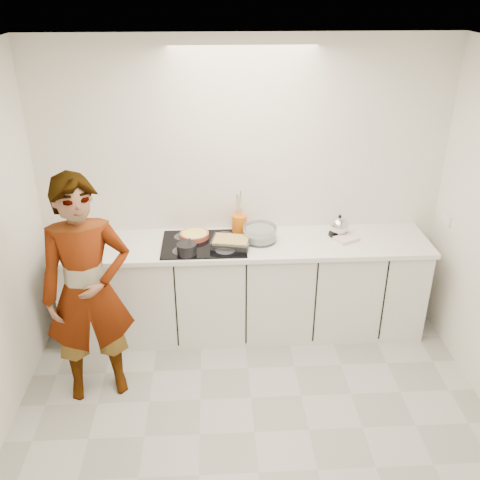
{
  "coord_description": "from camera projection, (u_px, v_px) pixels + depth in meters",
  "views": [
    {
      "loc": [
        -0.26,
        -2.86,
        2.99
      ],
      "look_at": [
        -0.05,
        1.05,
        1.05
      ],
      "focal_mm": 40.0,
      "sensor_mm": 36.0,
      "label": 1
    }
  ],
  "objects": [
    {
      "name": "ceiling",
      "position": [
        261.0,
        61.0,
        2.75
      ],
      "size": [
        3.6,
        3.2,
        0.0
      ],
      "primitive_type": "cube",
      "color": "white",
      "rests_on": "wall_back"
    },
    {
      "name": "mixing_bowl",
      "position": [
        260.0,
        234.0,
        4.65
      ],
      "size": [
        0.39,
        0.39,
        0.14
      ],
      "color": "silver",
      "rests_on": "countertop"
    },
    {
      "name": "utensil_crock",
      "position": [
        239.0,
        224.0,
        4.79
      ],
      "size": [
        0.17,
        0.17,
        0.17
      ],
      "primitive_type": "cylinder",
      "rotation": [
        0.0,
        0.0,
        -0.38
      ],
      "color": "orange",
      "rests_on": "countertop"
    },
    {
      "name": "kettle",
      "position": [
        339.0,
        227.0,
        4.74
      ],
      "size": [
        0.23,
        0.23,
        0.2
      ],
      "color": "black",
      "rests_on": "countertop"
    },
    {
      "name": "saucepan",
      "position": [
        187.0,
        249.0,
        4.41
      ],
      "size": [
        0.18,
        0.18,
        0.16
      ],
      "color": "black",
      "rests_on": "hob"
    },
    {
      "name": "hob",
      "position": [
        204.0,
        244.0,
        4.61
      ],
      "size": [
        0.72,
        0.54,
        0.01
      ],
      "primitive_type": "cube",
      "color": "black",
      "rests_on": "countertop"
    },
    {
      "name": "tart_dish",
      "position": [
        194.0,
        235.0,
        4.7
      ],
      "size": [
        0.26,
        0.26,
        0.04
      ],
      "color": "#AA4D3A",
      "rests_on": "hob"
    },
    {
      "name": "baking_dish",
      "position": [
        231.0,
        242.0,
        4.55
      ],
      "size": [
        0.36,
        0.3,
        0.06
      ],
      "color": "silver",
      "rests_on": "hob"
    },
    {
      "name": "tea_towel",
      "position": [
        346.0,
        239.0,
        4.67
      ],
      "size": [
        0.24,
        0.22,
        0.03
      ],
      "primitive_type": "cube",
      "rotation": [
        0.0,
        0.0,
        0.49
      ],
      "color": "white",
      "rests_on": "countertop"
    },
    {
      "name": "wall_back",
      "position": [
        242.0,
        187.0,
        4.76
      ],
      "size": [
        3.6,
        0.0,
        2.6
      ],
      "primitive_type": "cube",
      "color": "white",
      "rests_on": "ground"
    },
    {
      "name": "base_cabinets",
      "position": [
        244.0,
        289.0,
        4.85
      ],
      "size": [
        3.2,
        0.58,
        0.87
      ],
      "primitive_type": "cube",
      "color": "silver",
      "rests_on": "floor"
    },
    {
      "name": "cook",
      "position": [
        88.0,
        292.0,
        3.93
      ],
      "size": [
        0.74,
        0.58,
        1.81
      ],
      "primitive_type": "imported",
      "rotation": [
        0.0,
        0.0,
        0.24
      ],
      "color": "silver",
      "rests_on": "floor"
    },
    {
      "name": "countertop",
      "position": [
        244.0,
        245.0,
        4.65
      ],
      "size": [
        3.24,
        0.64,
        0.04
      ],
      "primitive_type": "cube",
      "color": "white",
      "rests_on": "base_cabinets"
    },
    {
      "name": "floor",
      "position": [
        254.0,
        432.0,
        3.9
      ],
      "size": [
        3.6,
        3.2,
        0.0
      ],
      "primitive_type": "cube",
      "color": "#AFAFAC",
      "rests_on": "ground"
    }
  ]
}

